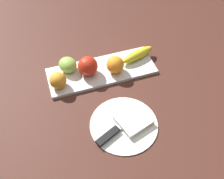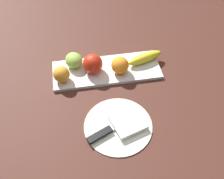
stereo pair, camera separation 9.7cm
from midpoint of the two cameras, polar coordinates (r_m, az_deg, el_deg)
The scene contains 10 objects.
ground_plane at distance 1.09m, azimuth 3.17°, elevation 3.98°, with size 2.40×2.40×0.00m, color #45231B.
fruit_tray at distance 1.08m, azimuth 1.44°, elevation 3.86°, with size 0.43×0.16×0.01m, color silver.
apple at distance 1.05m, azimuth -1.51°, elevation 5.43°, with size 0.08×0.08×0.08m, color red.
banana at distance 1.11m, azimuth 9.54°, elevation 6.56°, with size 0.15×0.04×0.04m, color yellow.
orange_near_apple at distance 1.05m, azimuth 4.38°, elevation 5.04°, with size 0.07×0.07×0.07m, color orange.
orange_near_banana at distance 1.02m, azimuth -8.12°, elevation 3.09°, with size 0.06×0.06×0.06m, color orange.
grape_bunch at distance 1.08m, azimuth -5.61°, elevation 6.11°, with size 0.08×0.07×0.06m, color #88BA4A.
dinner_plate at distance 0.93m, azimuth 4.34°, elevation -7.86°, with size 0.24×0.24×0.01m, color white.
folded_napkin at distance 0.92m, azimuth 6.19°, elevation -7.19°, with size 0.11×0.10×0.02m, color white.
knife at distance 0.90m, azimuth 1.33°, elevation -9.42°, with size 0.17×0.09×0.01m.
Camera 2 is at (-0.13, -0.74, 0.79)m, focal length 42.79 mm.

